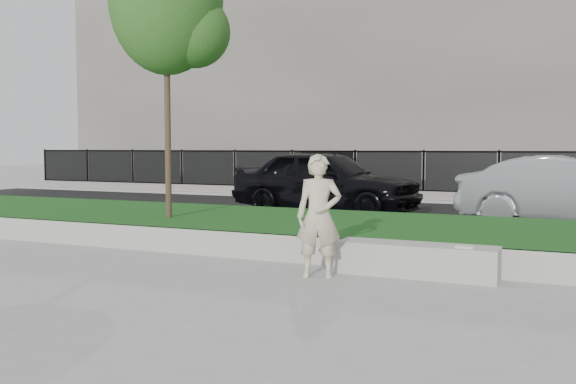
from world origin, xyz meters
The scene contains 13 objects.
ground centered at (0.00, 0.00, 0.00)m, with size 90.00×90.00×0.00m, color gray.
grass_bank centered at (0.00, 3.00, 0.20)m, with size 34.00×4.00×0.40m, color #0C330F.
grass_kerb centered at (0.00, 1.04, 0.20)m, with size 34.00×0.08×0.40m, color gray.
street centered at (0.00, 8.50, 0.02)m, with size 34.00×7.00×0.04m, color black.
far_pavement centered at (0.00, 13.00, 0.06)m, with size 34.00×3.00×0.12m, color gray.
iron_fence centered at (0.00, 12.00, 0.54)m, with size 32.00×0.30×1.50m.
building_facade centered at (0.00, 20.00, 5.00)m, with size 34.00×10.00×10.00m, color #5C5951.
stone_bench centered at (1.84, 0.80, 0.21)m, with size 2.10×0.52×0.43m, color gray.
man centered at (0.69, 0.19, 0.81)m, with size 0.59×0.39×1.61m, color beige.
book centered at (2.48, 0.72, 0.44)m, with size 0.23×0.17×0.03m, color beige.
young_tree centered at (-3.11, 2.40, 4.27)m, with size 2.18×2.08×5.33m.
car_dark centered at (-2.01, 7.39, 0.85)m, with size 1.92×4.76×1.62m, color black.
car_silver centered at (3.55, 7.18, 0.78)m, with size 1.57×4.50×1.48m, color gray.
Camera 1 is at (3.78, -7.51, 1.70)m, focal length 40.00 mm.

